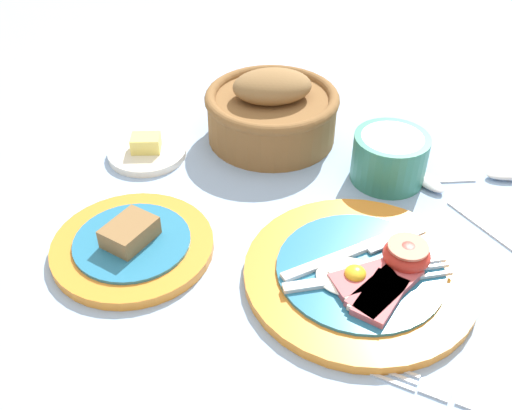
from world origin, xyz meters
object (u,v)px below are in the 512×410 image
bread_basket (272,111)px  butter_dish (147,151)px  breakfast_plate (364,271)px  teaspoon_near_cup (492,175)px  teaspoon_by_saucer (438,190)px  sugar_cup (390,157)px  bread_plate (133,242)px  fork_on_cloth (476,405)px

bread_basket → butter_dish: bearing=-154.3°
breakfast_plate → teaspoon_near_cup: size_ratio=1.33×
teaspoon_by_saucer → teaspoon_near_cup: size_ratio=0.83×
sugar_cup → breakfast_plate: bearing=-97.0°
teaspoon_near_cup → sugar_cup: bearing=175.6°
breakfast_plate → bread_plate: (-0.26, 0.00, -0.00)m
breakfast_plate → bread_plate: bearing=179.7°
teaspoon_by_saucer → breakfast_plate: bearing=111.5°
teaspoon_near_cup → fork_on_cloth: 0.37m
bread_basket → teaspoon_near_cup: 0.31m
bread_plate → teaspoon_by_saucer: (0.35, 0.17, -0.00)m
bread_plate → teaspoon_by_saucer: bread_plate is taller
bread_plate → teaspoon_near_cup: bearing=26.8°
teaspoon_near_cup → breakfast_plate: bearing=-141.0°
fork_on_cloth → teaspoon_by_saucer: bearing=-71.2°
butter_dish → fork_on_cloth: bearing=-38.8°
bread_plate → fork_on_cloth: 0.40m
breakfast_plate → bread_plate: breakfast_plate is taller
breakfast_plate → bread_plate: 0.26m
bread_basket → butter_dish: (-0.17, -0.08, -0.04)m
bread_plate → bread_basket: bread_basket is taller
bread_plate → fork_on_cloth: bearing=-21.6°
bread_plate → bread_basket: size_ratio=0.97×
breakfast_plate → sugar_cup: size_ratio=2.59×
sugar_cup → fork_on_cloth: 0.35m
bread_basket → fork_on_cloth: 0.49m
breakfast_plate → bread_plate: size_ratio=1.36×
teaspoon_by_saucer → teaspoon_near_cup: (0.07, 0.05, 0.00)m
teaspoon_by_saucer → bread_plate: bearing=74.9°
bread_plate → butter_dish: bearing=103.6°
breakfast_plate → fork_on_cloth: breakfast_plate is taller
teaspoon_near_cup → butter_dish: bearing=169.3°
breakfast_plate → teaspoon_by_saucer: breakfast_plate is taller
sugar_cup → teaspoon_near_cup: bearing=9.6°
bread_basket → teaspoon_near_cup: size_ratio=1.00×
sugar_cup → teaspoon_near_cup: sugar_cup is taller
bread_basket → teaspoon_by_saucer: size_ratio=1.21×
bread_plate → breakfast_plate: bearing=-0.3°
sugar_cup → teaspoon_near_cup: size_ratio=0.51×
bread_basket → breakfast_plate: bearing=-61.7°
sugar_cup → fork_on_cloth: sugar_cup is taller
bread_plate → butter_dish: size_ratio=1.70×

